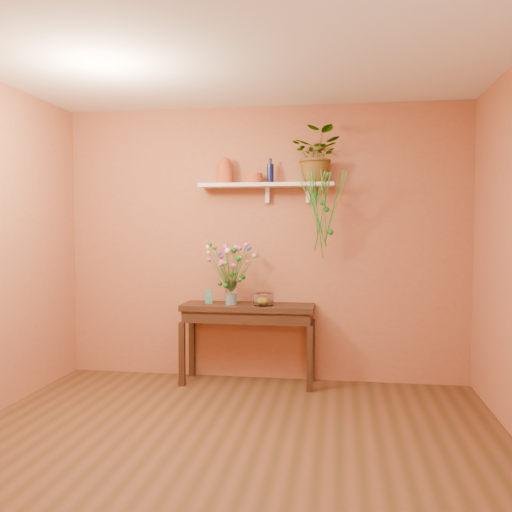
% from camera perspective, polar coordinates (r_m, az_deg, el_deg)
% --- Properties ---
extents(room, '(4.04, 4.04, 2.70)m').
position_cam_1_polar(room, '(3.48, -3.87, 0.32)').
color(room, brown).
rests_on(room, ground).
extents(sideboard, '(1.27, 0.41, 0.77)m').
position_cam_1_polar(sideboard, '(5.31, -0.84, -6.24)').
color(sideboard, '#372416').
rests_on(sideboard, ground).
extents(wall_shelf, '(1.30, 0.24, 0.19)m').
position_cam_1_polar(wall_shelf, '(5.33, 1.18, 7.34)').
color(wall_shelf, white).
rests_on(wall_shelf, room).
extents(terracotta_jug, '(0.19, 0.19, 0.26)m').
position_cam_1_polar(terracotta_jug, '(5.41, -3.27, 8.81)').
color(terracotta_jug, '#B73F1D').
rests_on(terracotta_jug, wall_shelf).
extents(terracotta_pot, '(0.20, 0.20, 0.10)m').
position_cam_1_polar(terracotta_pot, '(5.36, -0.20, 8.07)').
color(terracotta_pot, '#B73F1D').
rests_on(terracotta_pot, wall_shelf).
extents(blue_bottle, '(0.08, 0.08, 0.24)m').
position_cam_1_polar(blue_bottle, '(5.34, 1.50, 8.61)').
color(blue_bottle, '#0B123F').
rests_on(blue_bottle, wall_shelf).
extents(spider_plant, '(0.54, 0.50, 0.51)m').
position_cam_1_polar(spider_plant, '(5.31, 6.40, 10.37)').
color(spider_plant, '#146619').
rests_on(spider_plant, wall_shelf).
extents(plant_fronds, '(0.47, 0.39, 0.80)m').
position_cam_1_polar(plant_fronds, '(5.11, 6.94, 5.08)').
color(plant_fronds, '#146619').
rests_on(plant_fronds, wall_shelf).
extents(glass_vase, '(0.11, 0.11, 0.23)m').
position_cam_1_polar(glass_vase, '(5.25, -2.63, -4.03)').
color(glass_vase, white).
rests_on(glass_vase, sideboard).
extents(bouquet, '(0.49, 0.47, 0.48)m').
position_cam_1_polar(bouquet, '(5.23, -2.71, -0.42)').
color(bouquet, '#386B28').
rests_on(bouquet, glass_vase).
extents(glass_bowl, '(0.19, 0.19, 0.12)m').
position_cam_1_polar(glass_bowl, '(5.21, 0.78, -4.58)').
color(glass_bowl, white).
rests_on(glass_bowl, sideboard).
extents(lemon, '(0.08, 0.08, 0.08)m').
position_cam_1_polar(lemon, '(5.22, 0.75, -4.66)').
color(lemon, gold).
rests_on(lemon, glass_bowl).
extents(carton, '(0.07, 0.06, 0.13)m').
position_cam_1_polar(carton, '(5.37, -4.92, -4.25)').
color(carton, teal).
rests_on(carton, sideboard).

